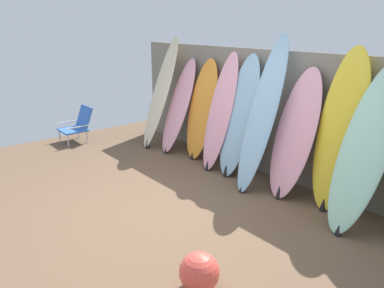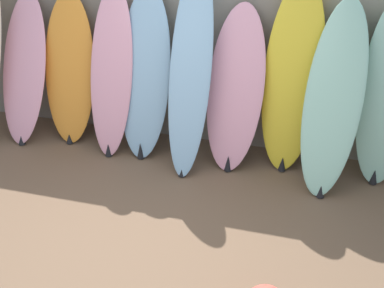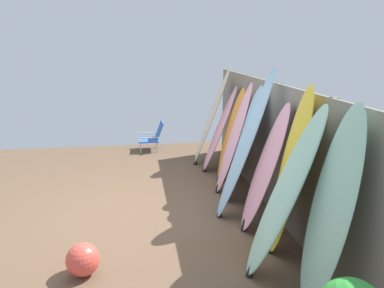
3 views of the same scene
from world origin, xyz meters
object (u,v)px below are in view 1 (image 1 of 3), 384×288
object	(u,v)px
surfboard_pink_1	(178,106)
beach_chair	(78,124)
surfboard_pink_3	(220,113)
surfboard_seafoam_8	(364,150)
beach_ball	(199,272)
surfboard_cream_0	(160,93)
surfboard_pink_6	(295,135)
surfboard_skyblue_5	(262,115)
surfboard_yellow_7	(340,132)
surfboard_skyblue_4	(239,117)
surfboard_orange_2	(202,110)

from	to	relation	value
surfboard_pink_1	beach_chair	bearing A→B (deg)	-145.68
surfboard_pink_3	surfboard_seafoam_8	distance (m)	2.26
beach_ball	surfboard_cream_0	bearing A→B (deg)	149.50
surfboard_pink_6	surfboard_skyblue_5	bearing A→B (deg)	-163.66
surfboard_pink_3	beach_chair	distance (m)	2.97
surfboard_pink_1	surfboard_pink_3	xyz separation A→B (m)	(1.04, -0.01, 0.08)
surfboard_skyblue_5	surfboard_yellow_7	size ratio (longest dim) A/B	1.06
surfboard_cream_0	surfboard_skyblue_4	size ratio (longest dim) A/B	1.11
surfboard_pink_6	surfboard_skyblue_4	bearing A→B (deg)	-179.54
surfboard_pink_6	beach_ball	size ratio (longest dim) A/B	4.81
surfboard_pink_6	surfboard_seafoam_8	world-z (taller)	surfboard_seafoam_8
surfboard_seafoam_8	surfboard_orange_2	bearing A→B (deg)	176.38
beach_chair	surfboard_skyblue_4	bearing A→B (deg)	32.64
surfboard_cream_0	surfboard_pink_6	xyz separation A→B (m)	(2.79, 0.10, -0.15)
surfboard_seafoam_8	beach_chair	world-z (taller)	surfboard_seafoam_8
surfboard_cream_0	surfboard_pink_3	size ratio (longest dim) A/B	1.11
surfboard_pink_1	beach_ball	size ratio (longest dim) A/B	4.65
surfboard_pink_1	surfboard_skyblue_4	bearing A→B (deg)	1.30
surfboard_pink_3	surfboard_yellow_7	bearing A→B (deg)	4.20
surfboard_cream_0	surfboard_pink_1	distance (m)	0.48
surfboard_seafoam_8	beach_ball	world-z (taller)	surfboard_seafoam_8
surfboard_seafoam_8	surfboard_skyblue_5	bearing A→B (deg)	179.83
surfboard_seafoam_8	beach_chair	xyz separation A→B (m)	(-4.96, -1.04, -0.56)
surfboard_cream_0	surfboard_yellow_7	world-z (taller)	surfboard_cream_0
surfboard_pink_3	surfboard_seafoam_8	world-z (taller)	surfboard_seafoam_8
surfboard_skyblue_5	beach_chair	size ratio (longest dim) A/B	3.14
surfboard_yellow_7	surfboard_seafoam_8	size ratio (longest dim) A/B	1.08
surfboard_skyblue_4	surfboard_pink_1	bearing A→B (deg)	-178.70
beach_ball	surfboard_pink_3	bearing A→B (deg)	133.40
surfboard_pink_6	surfboard_seafoam_8	xyz separation A→B (m)	(0.95, -0.13, 0.08)
surfboard_yellow_7	beach_chair	world-z (taller)	surfboard_yellow_7
surfboard_seafoam_8	surfboard_cream_0	bearing A→B (deg)	179.48
surfboard_cream_0	surfboard_yellow_7	bearing A→B (deg)	3.16
surfboard_yellow_7	surfboard_cream_0	bearing A→B (deg)	-176.84
surfboard_seafoam_8	surfboard_yellow_7	bearing A→B (deg)	152.20
surfboard_pink_1	surfboard_orange_2	xyz separation A→B (m)	(0.51, 0.09, 0.01)
surfboard_cream_0	surfboard_skyblue_4	xyz separation A→B (m)	(1.84, 0.09, -0.10)
surfboard_pink_1	surfboard_pink_6	distance (m)	2.34
surfboard_pink_3	surfboard_pink_6	distance (m)	1.31
surfboard_skyblue_5	surfboard_yellow_7	world-z (taller)	surfboard_skyblue_5
surfboard_skyblue_5	surfboard_pink_6	xyz separation A→B (m)	(0.43, 0.13, -0.20)
surfboard_cream_0	surfboard_orange_2	bearing A→B (deg)	8.53
surfboard_orange_2	beach_chair	distance (m)	2.53
surfboard_skyblue_5	surfboard_pink_6	size ratio (longest dim) A/B	1.24
beach_ball	surfboard_pink_6	bearing A→B (deg)	107.24
surfboard_skyblue_4	surfboard_seafoam_8	world-z (taller)	surfboard_seafoam_8
surfboard_yellow_7	surfboard_seafoam_8	distance (m)	0.47
surfboard_pink_6	beach_chair	distance (m)	4.20
surfboard_pink_6	surfboard_orange_2	bearing A→B (deg)	178.57
beach_chair	surfboard_cream_0	bearing A→B (deg)	53.31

